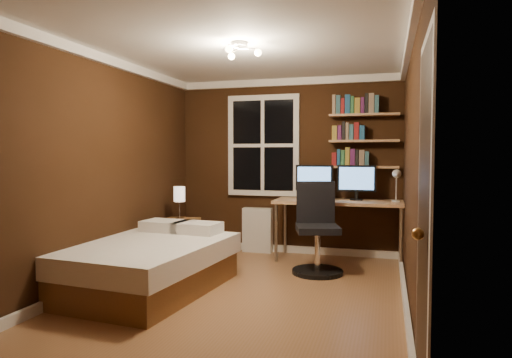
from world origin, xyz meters
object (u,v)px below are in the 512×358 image
(bedside_lamp, at_px, (179,203))
(monitor_right, at_px, (356,183))
(desk_lamp, at_px, (396,185))
(radiator, at_px, (258,230))
(desk, at_px, (339,205))
(nightstand, at_px, (180,240))
(bed, at_px, (148,265))
(office_chair, at_px, (317,237))
(monitor_left, at_px, (314,182))

(bedside_lamp, distance_m, monitor_right, 2.38)
(desk_lamp, bearing_deg, bedside_lamp, -170.05)
(bedside_lamp, distance_m, radiator, 1.26)
(bedside_lamp, xyz_separation_m, desk, (2.04, 0.58, -0.02))
(nightstand, relative_size, monitor_right, 1.10)
(bed, height_order, desk_lamp, desk_lamp)
(nightstand, distance_m, desk_lamp, 2.91)
(bed, distance_m, office_chair, 2.00)
(monitor_left, xyz_separation_m, desk_lamp, (1.07, -0.18, -0.01))
(office_chair, bearing_deg, monitor_right, 47.10)
(bed, relative_size, nightstand, 3.54)
(desk, bearing_deg, office_chair, -104.84)
(monitor_right, distance_m, desk_lamp, 0.54)
(radiator, height_order, desk_lamp, desk_lamp)
(bedside_lamp, distance_m, desk_lamp, 2.82)
(nightstand, relative_size, office_chair, 0.51)
(bed, relative_size, monitor_left, 3.88)
(desk_lamp, bearing_deg, monitor_right, 160.53)
(radiator, bearing_deg, bed, -105.39)
(bedside_lamp, bearing_deg, radiator, 43.27)
(office_chair, bearing_deg, radiator, 121.70)
(monitor_left, relative_size, monitor_right, 1.00)
(office_chair, bearing_deg, bedside_lamp, 160.62)
(radiator, distance_m, monitor_right, 1.59)
(radiator, xyz_separation_m, desk, (1.19, -0.22, 0.43))
(monitor_right, relative_size, desk_lamp, 1.15)
(bed, bearing_deg, desk_lamp, 41.07)
(bedside_lamp, bearing_deg, nightstand, 0.00)
(bedside_lamp, relative_size, monitor_right, 0.86)
(desk, height_order, monitor_left, monitor_left)
(bedside_lamp, bearing_deg, office_chair, -3.74)
(nightstand, distance_m, radiator, 1.17)
(monitor_left, distance_m, desk_lamp, 1.09)
(monitor_left, bearing_deg, nightstand, -158.63)
(radiator, distance_m, desk_lamp, 2.07)
(nightstand, bearing_deg, monitor_right, 12.85)
(bed, relative_size, radiator, 3.06)
(monitor_right, relative_size, office_chair, 0.47)
(bed, height_order, office_chair, office_chair)
(office_chair, bearing_deg, bed, -158.56)
(radiator, bearing_deg, monitor_right, -5.65)
(radiator, height_order, monitor_left, monitor_left)
(bedside_lamp, relative_size, office_chair, 0.40)
(nightstand, distance_m, office_chair, 1.87)
(desk_lamp, height_order, office_chair, desk_lamp)
(nightstand, height_order, desk, desk)
(desk, distance_m, desk_lamp, 0.78)
(monitor_left, distance_m, office_chair, 1.01)
(bedside_lamp, relative_size, monitor_left, 0.86)
(radiator, relative_size, desk, 0.38)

